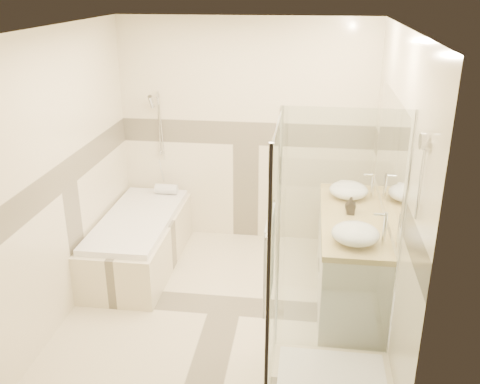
# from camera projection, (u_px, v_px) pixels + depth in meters

# --- Properties ---
(room) EXTENTS (2.82, 3.02, 2.52)m
(room) POSITION_uv_depth(u_px,v_px,m) (231.00, 179.00, 4.54)
(room) COLOR beige
(room) RESTS_ON ground
(bathtub) EXTENTS (0.75, 1.70, 0.56)m
(bathtub) POSITION_uv_depth(u_px,v_px,m) (139.00, 238.00, 5.61)
(bathtub) COLOR beige
(bathtub) RESTS_ON ground
(vanity) EXTENTS (0.58, 1.62, 0.85)m
(vanity) POSITION_uv_depth(u_px,v_px,m) (349.00, 257.00, 4.98)
(vanity) COLOR silver
(vanity) RESTS_ON ground
(shower_enclosure) EXTENTS (0.96, 0.93, 2.04)m
(shower_enclosure) POSITION_uv_depth(u_px,v_px,m) (319.00, 330.00, 3.82)
(shower_enclosure) COLOR beige
(shower_enclosure) RESTS_ON ground
(vessel_sink_near) EXTENTS (0.38, 0.38, 0.15)m
(vessel_sink_near) POSITION_uv_depth(u_px,v_px,m) (349.00, 190.00, 5.21)
(vessel_sink_near) COLOR white
(vessel_sink_near) RESTS_ON vanity
(vessel_sink_far) EXTENTS (0.39, 0.39, 0.16)m
(vessel_sink_far) POSITION_uv_depth(u_px,v_px,m) (355.00, 234.00, 4.31)
(vessel_sink_far) COLOR white
(vessel_sink_far) RESTS_ON vanity
(faucet_near) EXTENTS (0.11, 0.03, 0.26)m
(faucet_near) POSITION_uv_depth(u_px,v_px,m) (372.00, 184.00, 5.16)
(faucet_near) COLOR silver
(faucet_near) RESTS_ON vanity
(faucet_far) EXTENTS (0.11, 0.03, 0.28)m
(faucet_far) POSITION_uv_depth(u_px,v_px,m) (384.00, 226.00, 4.26)
(faucet_far) COLOR silver
(faucet_far) RESTS_ON vanity
(amenity_bottle_a) EXTENTS (0.08, 0.08, 0.16)m
(amenity_bottle_a) POSITION_uv_depth(u_px,v_px,m) (351.00, 206.00, 4.84)
(amenity_bottle_a) COLOR black
(amenity_bottle_a) RESTS_ON vanity
(amenity_bottle_b) EXTENTS (0.12, 0.12, 0.14)m
(amenity_bottle_b) POSITION_uv_depth(u_px,v_px,m) (351.00, 204.00, 4.91)
(amenity_bottle_b) COLOR black
(amenity_bottle_b) RESTS_ON vanity
(folded_towels) EXTENTS (0.15, 0.23, 0.07)m
(folded_towels) POSITION_uv_depth(u_px,v_px,m) (347.00, 187.00, 5.40)
(folded_towels) COLOR silver
(folded_towels) RESTS_ON vanity
(rolled_towel) EXTENTS (0.25, 0.11, 0.11)m
(rolled_towel) POSITION_uv_depth(u_px,v_px,m) (166.00, 189.00, 6.08)
(rolled_towel) COLOR silver
(rolled_towel) RESTS_ON bathtub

